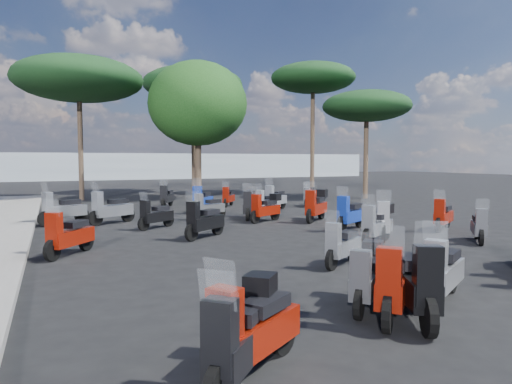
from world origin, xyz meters
name	(u,v)px	position (x,y,z in m)	size (l,w,h in m)	color
ground	(231,241)	(0.00, 0.00, 0.00)	(120.00, 120.00, 0.00)	black
scooter_0	(241,336)	(-2.77, -7.53, 0.48)	(1.22, 1.27, 1.28)	black
scooter_1	(253,333)	(-2.61, -7.44, 0.46)	(1.44, 1.02, 1.32)	black
scooter_2	(69,236)	(-4.13, -0.34, 0.47)	(1.15, 1.40, 1.36)	black
scooter_3	(155,216)	(-1.43, 3.07, 0.42)	(1.34, 0.93, 1.22)	black
scooter_4	(111,209)	(-2.61, 4.80, 0.51)	(1.67, 1.06, 1.48)	black
scooter_5	(63,210)	(-4.14, 5.31, 0.51)	(1.68, 1.01, 1.46)	black
scooter_6	(416,284)	(0.09, -6.87, 0.51)	(1.04, 1.66, 1.46)	black
scooter_7	(367,277)	(-0.18, -6.14, 0.46)	(1.23, 1.16, 1.23)	black
scooter_8	(342,246)	(1.07, -3.71, 0.42)	(1.36, 0.90, 1.22)	black
scooter_9	(204,221)	(-0.54, 0.71, 0.48)	(1.47, 1.12, 1.38)	black
scooter_10	(208,208)	(0.90, 4.72, 0.43)	(1.50, 0.76, 1.25)	black
scooter_11	(202,201)	(1.32, 6.82, 0.51)	(1.26, 1.50, 1.47)	black
scooter_12	(443,273)	(1.08, -6.41, 0.46)	(1.50, 0.98, 1.34)	black
scooter_13	(393,285)	(-0.15, -6.68, 0.48)	(1.34, 1.29, 1.39)	black
scooter_14	(377,224)	(3.42, -1.94, 0.51)	(1.55, 0.99, 1.35)	black
scooter_15	(266,208)	(2.54, 3.13, 0.49)	(1.51, 0.93, 1.31)	black
scooter_16	(267,203)	(3.63, 5.29, 0.44)	(1.48, 0.84, 1.27)	black
scooter_17	(167,197)	(0.45, 9.58, 0.47)	(0.96, 1.54, 1.35)	black
scooter_20	(382,222)	(3.94, -1.50, 0.49)	(1.15, 1.50, 1.42)	black
scooter_21	(351,215)	(4.16, 0.27, 0.49)	(1.63, 1.00, 1.42)	black
scooter_22	(250,205)	(2.33, 4.12, 0.52)	(1.03, 1.58, 1.38)	black
scooter_23	(228,198)	(3.21, 8.73, 0.43)	(0.98, 1.31, 1.23)	black
scooter_25	(479,227)	(6.01, -2.96, 0.42)	(1.13, 1.16, 1.22)	black
scooter_26	(443,216)	(6.78, -0.98, 0.46)	(1.46, 0.97, 1.31)	black
scooter_27	(316,206)	(4.26, 2.50, 0.56)	(1.53, 1.35, 1.49)	black
scooter_28	(275,199)	(4.56, 6.42, 0.49)	(1.52, 1.13, 1.42)	black
scooter_29	(309,197)	(6.79, 7.21, 0.45)	(1.17, 1.14, 1.18)	black
broadleaf_tree	(198,104)	(3.15, 13.39, 5.38)	(5.58, 5.58, 7.76)	#38281E
pine_0	(193,85)	(4.28, 18.16, 7.23)	(6.63, 6.63, 8.41)	#38281E
pine_1	(313,79)	(11.17, 14.24, 7.49)	(5.49, 5.49, 8.49)	#38281E
pine_2	(79,80)	(-2.97, 15.24, 6.57)	(6.89, 6.89, 7.79)	#38281E
pine_3	(367,107)	(12.12, 9.87, 5.28)	(5.06, 5.06, 6.19)	#38281E
distant_hills	(93,166)	(0.00, 45.00, 1.50)	(70.00, 8.00, 3.00)	gray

